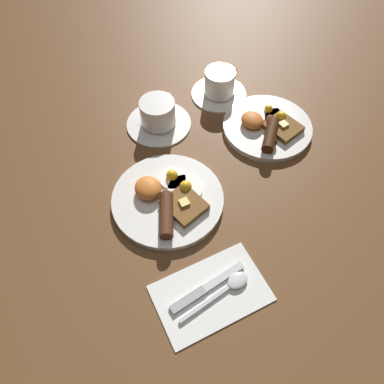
% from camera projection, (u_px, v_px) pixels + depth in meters
% --- Properties ---
extents(ground_plane, '(3.00, 3.00, 0.00)m').
position_uv_depth(ground_plane, '(168.00, 201.00, 0.85)').
color(ground_plane, brown).
extents(breakfast_plate_near, '(0.25, 0.25, 0.04)m').
position_uv_depth(breakfast_plate_near, '(168.00, 199.00, 0.83)').
color(breakfast_plate_near, white).
rests_on(breakfast_plate_near, ground_plane).
extents(breakfast_plate_far, '(0.23, 0.23, 0.04)m').
position_uv_depth(breakfast_plate_far, '(268.00, 126.00, 0.96)').
color(breakfast_plate_far, white).
rests_on(breakfast_plate_far, ground_plane).
extents(teacup_near, '(0.17, 0.17, 0.07)m').
position_uv_depth(teacup_near, '(158.00, 115.00, 0.96)').
color(teacup_near, white).
rests_on(teacup_near, ground_plane).
extents(teacup_far, '(0.15, 0.15, 0.08)m').
position_uv_depth(teacup_far, '(220.00, 85.00, 1.02)').
color(teacup_far, white).
rests_on(teacup_far, ground_plane).
extents(napkin, '(0.14, 0.22, 0.01)m').
position_uv_depth(napkin, '(211.00, 293.00, 0.72)').
color(napkin, white).
rests_on(napkin, ground_plane).
extents(knife, '(0.03, 0.17, 0.01)m').
position_uv_depth(knife, '(204.00, 289.00, 0.72)').
color(knife, silver).
rests_on(knife, napkin).
extents(spoon, '(0.04, 0.16, 0.01)m').
position_uv_depth(spoon, '(230.00, 286.00, 0.72)').
color(spoon, silver).
rests_on(spoon, napkin).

